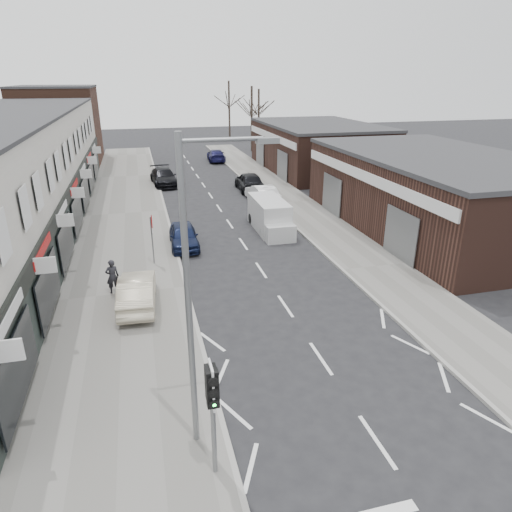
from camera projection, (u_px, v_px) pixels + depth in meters
ground at (345, 394)px, 14.08m from camera, size 160.00×160.00×0.00m
pavement_left at (125, 214)px, 32.30m from camera, size 5.50×64.00×0.12m
pavement_right at (292, 202)px, 35.20m from camera, size 3.50×64.00×0.12m
shop_terrace_left at (2, 177)px, 27.19m from camera, size 8.00×41.00×7.10m
brick_block_far at (60, 126)px, 49.98m from camera, size 8.00×10.00×8.00m
right_unit_near at (436, 193)px, 28.76m from camera, size 10.00×18.00×4.50m
right_unit_far at (318, 148)px, 46.77m from camera, size 10.00×16.00×4.50m
tree_far_a at (252, 151)px, 59.38m from camera, size 3.60×3.60×8.00m
tree_far_b at (259, 144)px, 65.37m from camera, size 3.60×3.60×7.50m
tree_far_c at (230, 140)px, 70.07m from camera, size 3.60×3.60×8.50m
traffic_light at (212, 395)px, 10.36m from camera, size 0.28×0.60×3.10m
street_lamp at (195, 286)px, 10.61m from camera, size 2.23×0.22×8.00m
warning_sign at (152, 225)px, 22.88m from camera, size 0.12×0.80×2.70m
white_van at (270, 216)px, 28.74m from camera, size 1.83×5.08×1.97m
sedan_on_pavement at (137, 291)px, 19.05m from camera, size 1.66×4.17×1.35m
pedestrian at (112, 277)px, 20.13m from camera, size 0.64×0.48×1.59m
parked_car_left_a at (184, 236)px, 25.99m from camera, size 1.65×3.92×1.32m
parked_car_left_b at (164, 177)px, 40.80m from camera, size 2.48×5.21×1.46m
parked_car_right_a at (262, 194)px, 35.01m from camera, size 1.85×4.45×1.43m
parked_car_right_b at (249, 181)px, 38.79m from camera, size 2.01×4.76×1.61m
parked_car_right_c at (216, 155)px, 52.27m from camera, size 2.23×4.74×1.34m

